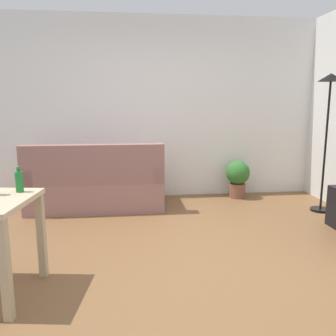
# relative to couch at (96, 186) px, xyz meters

# --- Properties ---
(ground_plane) EXTENTS (5.20, 4.40, 0.02)m
(ground_plane) POSITION_rel_couch_xyz_m (0.77, -1.59, -0.32)
(ground_plane) COLOR brown
(wall_rear) EXTENTS (5.20, 0.10, 2.70)m
(wall_rear) POSITION_rel_couch_xyz_m (0.77, 0.61, 1.04)
(wall_rear) COLOR white
(wall_rear) RESTS_ON ground_plane
(couch) EXTENTS (1.82, 0.84, 0.92)m
(couch) POSITION_rel_couch_xyz_m (0.00, 0.00, 0.00)
(couch) COLOR #996B66
(couch) RESTS_ON ground_plane
(torchiere_lamp) EXTENTS (0.32, 0.32, 1.81)m
(torchiere_lamp) POSITION_rel_couch_xyz_m (3.02, -0.48, 1.11)
(torchiere_lamp) COLOR black
(torchiere_lamp) RESTS_ON ground_plane
(potted_plant) EXTENTS (0.36, 0.36, 0.57)m
(potted_plant) POSITION_rel_couch_xyz_m (2.10, 0.31, 0.02)
(potted_plant) COLOR brown
(potted_plant) RESTS_ON ground_plane
(bottle_green) EXTENTS (0.06, 0.06, 0.20)m
(bottle_green) POSITION_rel_couch_xyz_m (-0.41, -2.02, 0.54)
(bottle_green) COLOR #1E722D
(bottle_green) RESTS_ON desk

